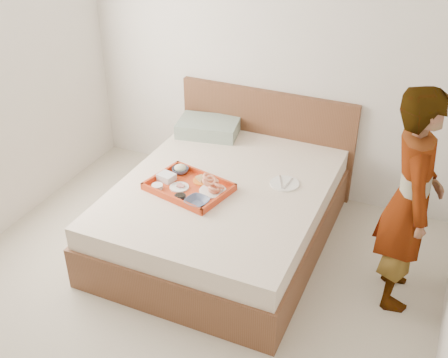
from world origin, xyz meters
The scene contains 16 objects.
ground centered at (0.00, 0.00, 0.00)m, with size 3.50×4.00×0.01m, color #C0B6A2.
wall_back centered at (0.00, 2.00, 1.30)m, with size 3.50×0.01×2.60m, color silver.
bed centered at (0.00, 1.00, 0.27)m, with size 1.65×2.00×0.53m, color brown.
headboard centered at (0.00, 1.97, 0.47)m, with size 1.65×0.06×0.95m, color brown.
pillow centered at (-0.48, 1.75, 0.59)m, with size 0.54×0.37×0.13m, color #96A596.
tray centered at (-0.21, 0.83, 0.56)m, with size 0.60×0.44×0.05m, color red.
prawn_plate centered at (-0.02, 0.85, 0.55)m, with size 0.21×0.21×0.01m, color white.
navy_bowl_big centered at (-0.06, 0.65, 0.57)m, with size 0.17×0.17×0.04m, color #161A40.
sauce_dish centered at (-0.20, 0.66, 0.56)m, with size 0.09×0.09×0.03m, color black.
meat_plate centered at (-0.28, 0.80, 0.55)m, with size 0.15×0.15×0.01m, color white.
bread_plate centered at (-0.16, 0.95, 0.55)m, with size 0.15×0.15×0.01m, color orange.
salad_bowl centered at (-0.38, 1.00, 0.57)m, with size 0.13×0.13×0.04m, color #161A40.
plastic_tub centered at (-0.43, 0.86, 0.57)m, with size 0.13×0.10×0.05m, color silver.
cheese_round centered at (-0.44, 0.72, 0.56)m, with size 0.09×0.09×0.03m, color white.
dinner_plate centered at (0.44, 1.20, 0.54)m, with size 0.23×0.23×0.01m, color white.
person centered at (1.39, 0.91, 0.80)m, with size 0.59×0.39×1.61m, color #F0E2D0.
Camera 1 is at (1.47, -2.31, 2.81)m, focal length 43.82 mm.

